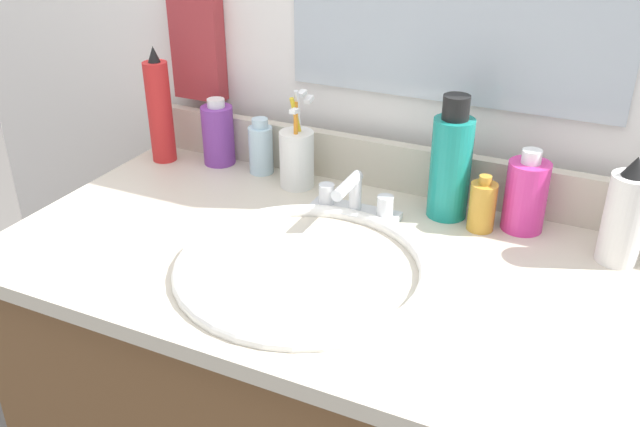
{
  "coord_description": "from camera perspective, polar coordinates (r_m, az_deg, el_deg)",
  "views": [
    {
      "loc": [
        0.4,
        -0.85,
        1.43
      ],
      "look_at": [
        0.0,
        0.0,
        0.94
      ],
      "focal_mm": 38.81,
      "sensor_mm": 36.0,
      "label": 1
    }
  ],
  "objects": [
    {
      "name": "bottle_oil_amber",
      "position": [
        1.18,
        13.24,
        0.62
      ],
      "size": [
        0.04,
        0.04,
        0.1
      ],
      "color": "gold",
      "rests_on": "countertop"
    },
    {
      "name": "backsplash",
      "position": [
        1.31,
        5.19,
        4.1
      ],
      "size": [
        1.03,
        0.02,
        0.09
      ],
      "primitive_type": "cube",
      "color": "beige",
      "rests_on": "countertop"
    },
    {
      "name": "bottle_mouthwash_teal",
      "position": [
        1.19,
        10.73,
        4.08
      ],
      "size": [
        0.07,
        0.07,
        0.22
      ],
      "color": "teal",
      "rests_on": "countertop"
    },
    {
      "name": "faucet",
      "position": [
        1.19,
        2.82,
        0.94
      ],
      "size": [
        0.16,
        0.1,
        0.08
      ],
      "color": "silver",
      "rests_on": "countertop"
    },
    {
      "name": "cup_white_ceramic",
      "position": [
        1.3,
        -1.91,
        4.66
      ],
      "size": [
        0.06,
        0.08,
        0.19
      ],
      "color": "white",
      "rests_on": "countertop"
    },
    {
      "name": "bottle_soap_pink",
      "position": [
        1.19,
        16.62,
        1.49
      ],
      "size": [
        0.07,
        0.07,
        0.14
      ],
      "color": "#D8338C",
      "rests_on": "countertop"
    },
    {
      "name": "hand_towel",
      "position": [
        1.45,
        -10.05,
        13.52
      ],
      "size": [
        0.11,
        0.04,
        0.22
      ],
      "primitive_type": "cube",
      "color": "#A53338"
    },
    {
      "name": "bottle_gel_clear",
      "position": [
        1.36,
        -4.9,
        5.4
      ],
      "size": [
        0.05,
        0.05,
        0.11
      ],
      "color": "silver",
      "rests_on": "countertop"
    },
    {
      "name": "bottle_cream_purple",
      "position": [
        1.41,
        -8.4,
        6.5
      ],
      "size": [
        0.06,
        0.06,
        0.14
      ],
      "color": "#7A3899",
      "rests_on": "countertop"
    },
    {
      "name": "sink_basin",
      "position": [
        1.07,
        -1.32,
        -6.05
      ],
      "size": [
        0.4,
        0.4,
        0.11
      ],
      "color": "white",
      "rests_on": "countertop"
    },
    {
      "name": "bottle_lotion_white",
      "position": [
        1.14,
        23.85,
        -0.16
      ],
      "size": [
        0.06,
        0.06,
        0.17
      ],
      "color": "white",
      "rests_on": "countertop"
    },
    {
      "name": "countertop",
      "position": [
        1.11,
        -0.01,
        -3.82
      ],
      "size": [
        1.03,
        0.58,
        0.03
      ],
      "primitive_type": "cube",
      "color": "beige",
      "rests_on": "vanity_cabinet"
    },
    {
      "name": "bottle_spray_red",
      "position": [
        1.43,
        -13.08,
        8.29
      ],
      "size": [
        0.05,
        0.05,
        0.24
      ],
      "color": "red",
      "rests_on": "countertop"
    },
    {
      "name": "back_wall",
      "position": [
        1.48,
        5.62,
        -4.42
      ],
      "size": [
        2.13,
        0.04,
        1.3
      ],
      "primitive_type": "cube",
      "color": "white",
      "rests_on": "ground_plane"
    }
  ]
}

